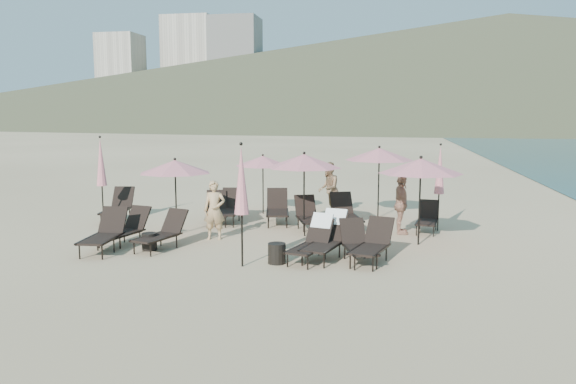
% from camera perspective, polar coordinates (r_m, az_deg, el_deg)
% --- Properties ---
extents(ground, '(800.00, 800.00, 0.00)m').
position_cam_1_polar(ground, '(13.58, -1.48, -6.63)').
color(ground, '#D6BA8C').
rests_on(ground, ground).
extents(volcanic_headland, '(690.00, 690.00, 55.00)m').
position_cam_1_polar(volcanic_headland, '(323.68, 23.20, 11.33)').
color(volcanic_headland, brown).
rests_on(volcanic_headland, ground).
extents(hotel_skyline, '(109.00, 82.00, 55.00)m').
position_cam_1_polar(hotel_skyline, '(300.69, -8.38, 11.74)').
color(hotel_skyline, beige).
rests_on(hotel_skyline, ground).
extents(lounger_0, '(0.97, 1.74, 0.95)m').
position_cam_1_polar(lounger_0, '(15.31, -16.18, -3.58)').
color(lounger_0, black).
rests_on(lounger_0, ground).
extents(lounger_1, '(0.84, 1.82, 1.02)m').
position_cam_1_polar(lounger_1, '(14.79, -18.13, -3.93)').
color(lounger_1, black).
rests_on(lounger_1, ground).
extents(lounger_2, '(1.04, 1.74, 0.94)m').
position_cam_1_polar(lounger_2, '(14.65, -12.67, -3.98)').
color(lounger_2, black).
rests_on(lounger_2, ground).
extents(lounger_3, '(1.01, 1.74, 1.02)m').
position_cam_1_polar(lounger_3, '(13.23, 2.54, -4.84)').
color(lounger_3, black).
rests_on(lounger_3, ground).
extents(lounger_4, '(1.05, 1.69, 0.91)m').
position_cam_1_polar(lounger_4, '(13.20, 7.09, -5.21)').
color(lounger_4, black).
rests_on(lounger_4, ground).
extents(lounger_5, '(1.05, 1.77, 0.96)m').
position_cam_1_polar(lounger_5, '(13.18, 8.58, -5.16)').
color(lounger_5, black).
rests_on(lounger_5, ground).
extents(lounger_6, '(0.97, 1.87, 1.03)m').
position_cam_1_polar(lounger_6, '(18.84, -16.87, -1.39)').
color(lounger_6, black).
rests_on(lounger_6, ground).
extents(lounger_7, '(1.11, 1.79, 0.97)m').
position_cam_1_polar(lounger_7, '(17.82, -7.27, -1.72)').
color(lounger_7, black).
rests_on(lounger_7, ground).
extents(lounger_8, '(0.87, 1.84, 1.02)m').
position_cam_1_polar(lounger_8, '(17.90, -6.03, -1.57)').
color(lounger_8, black).
rests_on(lounger_8, ground).
extents(lounger_9, '(1.03, 1.88, 1.02)m').
position_cam_1_polar(lounger_9, '(17.69, -1.09, -1.64)').
color(lounger_9, black).
rests_on(lounger_9, ground).
extents(lounger_10, '(1.19, 1.90, 1.02)m').
position_cam_1_polar(lounger_10, '(16.89, 5.88, -2.14)').
color(lounger_10, black).
rests_on(lounger_10, ground).
extents(lounger_11, '(0.77, 1.55, 0.86)m').
position_cam_1_polar(lounger_11, '(16.93, 13.98, -2.57)').
color(lounger_11, black).
rests_on(lounger_11, ground).
extents(lounger_12, '(1.16, 1.79, 0.96)m').
position_cam_1_polar(lounger_12, '(16.61, 2.10, -2.36)').
color(lounger_12, black).
rests_on(lounger_12, ground).
extents(lounger_13, '(1.02, 1.85, 1.09)m').
position_cam_1_polar(lounger_13, '(13.42, 3.98, -4.53)').
color(lounger_13, black).
rests_on(lounger_13, ground).
extents(umbrella_open_0, '(2.05, 2.05, 2.20)m').
position_cam_1_polar(umbrella_open_0, '(16.09, -11.41, 2.53)').
color(umbrella_open_0, black).
rests_on(umbrella_open_0, ground).
extents(umbrella_open_1, '(2.18, 2.18, 2.35)m').
position_cam_1_polar(umbrella_open_1, '(16.13, 1.65, 3.16)').
color(umbrella_open_1, black).
rests_on(umbrella_open_1, ground).
extents(umbrella_open_2, '(2.18, 2.18, 2.35)m').
position_cam_1_polar(umbrella_open_2, '(14.91, 13.34, 2.57)').
color(umbrella_open_2, black).
rests_on(umbrella_open_2, ground).
extents(umbrella_open_3, '(1.92, 1.92, 2.07)m').
position_cam_1_polar(umbrella_open_3, '(19.23, -2.57, 3.17)').
color(umbrella_open_3, black).
rests_on(umbrella_open_3, ground).
extents(umbrella_open_4, '(2.23, 2.23, 2.40)m').
position_cam_1_polar(umbrella_open_4, '(18.59, 9.25, 3.81)').
color(umbrella_open_4, black).
rests_on(umbrella_open_4, ground).
extents(umbrella_closed_0, '(0.33, 0.33, 2.80)m').
position_cam_1_polar(umbrella_closed_0, '(12.44, -4.76, 1.15)').
color(umbrella_closed_0, black).
rests_on(umbrella_closed_0, ground).
extents(umbrella_closed_1, '(0.30, 0.30, 2.58)m').
position_cam_1_polar(umbrella_closed_1, '(16.91, 15.17, 2.15)').
color(umbrella_closed_1, black).
rests_on(umbrella_closed_1, ground).
extents(umbrella_closed_2, '(0.32, 0.32, 2.75)m').
position_cam_1_polar(umbrella_closed_2, '(18.57, -18.47, 2.87)').
color(umbrella_closed_2, black).
rests_on(umbrella_closed_2, ground).
extents(side_table_0, '(0.38, 0.38, 0.44)m').
position_cam_1_polar(side_table_0, '(14.65, -13.91, -4.91)').
color(side_table_0, black).
rests_on(side_table_0, ground).
extents(side_table_1, '(0.42, 0.42, 0.47)m').
position_cam_1_polar(side_table_1, '(12.97, -1.14, -6.25)').
color(side_table_1, black).
rests_on(side_table_1, ground).
extents(beachgoer_a, '(0.65, 0.48, 1.62)m').
position_cam_1_polar(beachgoer_a, '(15.46, -7.48, -1.83)').
color(beachgoer_a, tan).
rests_on(beachgoer_a, ground).
extents(beachgoer_b, '(0.74, 0.92, 1.81)m').
position_cam_1_polar(beachgoer_b, '(19.10, 4.11, 0.34)').
color(beachgoer_b, '#956F4D').
rests_on(beachgoer_b, ground).
extents(beachgoer_c, '(0.47, 1.02, 1.71)m').
position_cam_1_polar(beachgoer_c, '(16.33, 11.42, -1.25)').
color(beachgoer_c, tan).
rests_on(beachgoer_c, ground).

